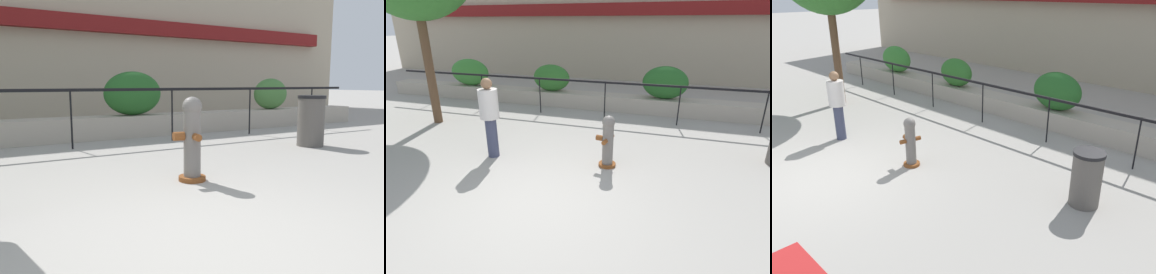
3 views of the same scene
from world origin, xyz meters
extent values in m
plane|color=#9E9991|center=(0.00, 0.00, 0.00)|extent=(120.00, 120.00, 0.00)
cube|color=#ADA393|center=(0.00, 6.00, 0.25)|extent=(18.00, 0.70, 0.50)
cube|color=black|center=(0.00, 4.90, 1.12)|extent=(15.00, 0.05, 0.06)
cylinder|color=black|center=(-6.43, 4.90, 0.57)|extent=(0.04, 0.04, 1.15)
cylinder|color=black|center=(-4.29, 4.90, 0.57)|extent=(0.04, 0.04, 1.15)
cylinder|color=black|center=(-2.14, 4.90, 0.57)|extent=(0.04, 0.04, 1.15)
cylinder|color=black|center=(0.00, 4.90, 0.57)|extent=(0.04, 0.04, 1.15)
cylinder|color=black|center=(2.14, 4.90, 0.57)|extent=(0.04, 0.04, 1.15)
cylinder|color=black|center=(4.29, 4.90, 0.57)|extent=(0.04, 0.04, 1.15)
ellipsoid|color=#387F33|center=(-5.57, 6.00, 1.00)|extent=(1.59, 0.67, 0.99)
ellipsoid|color=#2D6B28|center=(-2.19, 6.00, 0.96)|extent=(1.33, 0.64, 0.92)
ellipsoid|color=#235B23|center=(1.67, 6.00, 1.01)|extent=(1.40, 0.70, 1.02)
cylinder|color=brown|center=(0.81, 1.73, 0.03)|extent=(0.41, 0.41, 0.06)
cylinder|color=slate|center=(0.81, 1.73, 0.48)|extent=(0.25, 0.25, 0.85)
sphere|color=slate|center=(0.81, 1.73, 0.95)|extent=(0.25, 0.25, 0.25)
cylinder|color=brown|center=(0.63, 1.76, 0.59)|extent=(0.16, 0.13, 0.11)
cylinder|color=brown|center=(0.84, 1.90, 0.59)|extent=(0.11, 0.14, 0.09)
cylinder|color=brown|center=(0.78, 1.56, 0.59)|extent=(0.11, 0.14, 0.09)
cylinder|color=brown|center=(-4.62, 3.04, 1.58)|extent=(0.24, 0.24, 3.16)
cylinder|color=#383D56|center=(-1.70, 1.43, 0.44)|extent=(0.27, 0.27, 0.88)
cylinder|color=silver|center=(-1.70, 1.43, 1.19)|extent=(0.45, 0.45, 0.62)
sphere|color=#8C6647|center=(-1.70, 1.43, 1.61)|extent=(0.23, 0.23, 0.23)
cylinder|color=#56514C|center=(4.22, 2.89, 0.47)|extent=(0.52, 0.52, 0.95)
cylinder|color=black|center=(4.22, 2.89, 0.98)|extent=(0.55, 0.55, 0.06)
camera|label=1|loc=(-1.55, -2.35, 1.25)|focal=35.00mm
camera|label=2|loc=(1.95, -3.77, 2.78)|focal=28.00mm
camera|label=3|loc=(6.75, -2.68, 3.54)|focal=35.00mm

